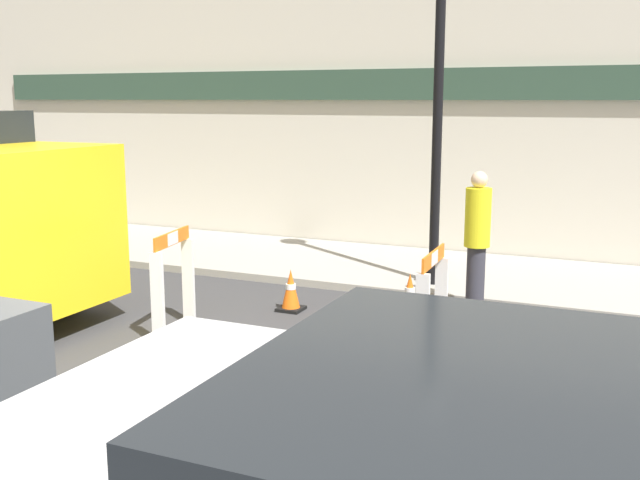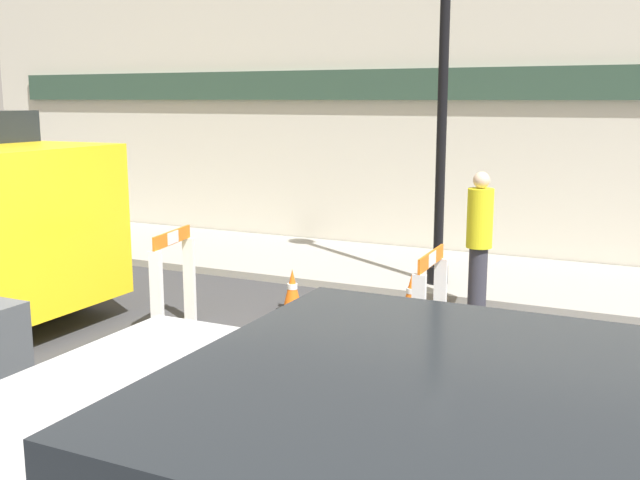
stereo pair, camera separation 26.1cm
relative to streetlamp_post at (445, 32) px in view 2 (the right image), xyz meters
The scene contains 10 objects.
ground_plane 6.29m from the streetlamp_post, 106.24° to the right, with size 60.00×60.00×0.00m, color #38383A.
sidewalk_slab 3.76m from the streetlamp_post, 150.60° to the left, with size 18.00×2.81×0.11m.
storefront_facade 2.82m from the streetlamp_post, 122.58° to the left, with size 18.00×0.22×5.50m.
streetlamp_post is the anchor object (origin of this frame).
barricade_0 3.82m from the streetlamp_post, 74.91° to the right, with size 0.16×0.87×1.06m.
barricade_1 4.63m from the streetlamp_post, 124.97° to the right, with size 0.27×0.86×1.15m.
traffic_cone_0 3.40m from the streetlamp_post, 87.93° to the right, with size 0.30×0.30×0.49m.
traffic_cone_1 4.73m from the streetlamp_post, 91.57° to the right, with size 0.30×0.30×0.47m.
traffic_cone_2 3.83m from the streetlamp_post, 128.09° to the right, with size 0.30×0.30×0.52m.
person_worker 2.76m from the streetlamp_post, 50.72° to the right, with size 0.43×0.43×1.74m.
Camera 2 is at (4.33, -4.51, 2.57)m, focal length 42.00 mm.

